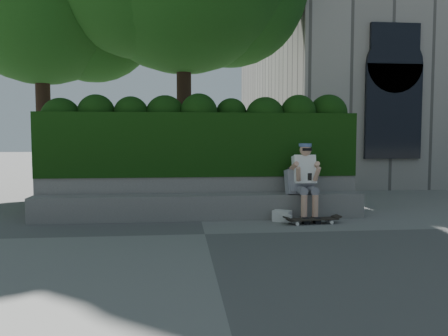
{
  "coord_description": "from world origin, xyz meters",
  "views": [
    {
      "loc": [
        -0.38,
        -6.62,
        1.49
      ],
      "look_at": [
        0.4,
        1.0,
        0.95
      ],
      "focal_mm": 35.0,
      "sensor_mm": 36.0,
      "label": 1
    }
  ],
  "objects": [
    {
      "name": "bench_ledge",
      "position": [
        0.0,
        1.25,
        0.23
      ],
      "size": [
        6.0,
        0.45,
        0.45
      ],
      "primitive_type": "cube",
      "color": "gray",
      "rests_on": "ground"
    },
    {
      "name": "ground",
      "position": [
        0.0,
        0.0,
        0.0
      ],
      "size": [
        80.0,
        80.0,
        0.0
      ],
      "primitive_type": "plane",
      "color": "slate",
      "rests_on": "ground"
    },
    {
      "name": "person",
      "position": [
        1.89,
        1.07,
        0.75
      ],
      "size": [
        0.4,
        0.76,
        1.38
      ],
      "color": "slate",
      "rests_on": "ground"
    },
    {
      "name": "skateboard",
      "position": [
        1.89,
        0.61,
        0.08
      ],
      "size": [
        0.91,
        0.31,
        0.09
      ],
      "rotation": [
        0.0,
        0.0,
        0.1
      ],
      "color": "black",
      "rests_on": "ground"
    },
    {
      "name": "hedge",
      "position": [
        0.0,
        1.95,
        1.35
      ],
      "size": [
        6.0,
        1.0,
        1.2
      ],
      "primitive_type": "cube",
      "color": "black",
      "rests_on": "planter_wall"
    },
    {
      "name": "planter_wall",
      "position": [
        0.0,
        1.73,
        0.38
      ],
      "size": [
        6.0,
        0.5,
        0.75
      ],
      "primitive_type": "cube",
      "color": "gray",
      "rests_on": "ground"
    },
    {
      "name": "backpack_ground",
      "position": [
        1.42,
        0.88,
        0.1
      ],
      "size": [
        0.37,
        0.35,
        0.2
      ],
      "primitive_type": "cube",
      "rotation": [
        0.0,
        0.0,
        -0.59
      ],
      "color": "silver",
      "rests_on": "ground"
    },
    {
      "name": "backpack_plaid",
      "position": [
        1.71,
        1.15,
        0.68
      ],
      "size": [
        0.33,
        0.22,
        0.45
      ],
      "primitive_type": "cube",
      "rotation": [
        0.0,
        0.0,
        0.19
      ],
      "color": "#ACABB0",
      "rests_on": "bench_ledge"
    }
  ]
}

